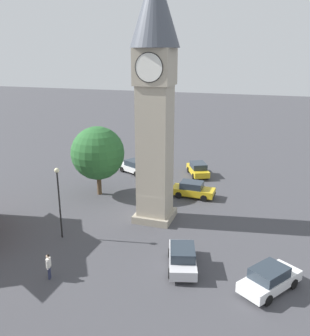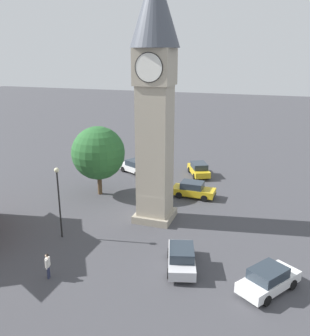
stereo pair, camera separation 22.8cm
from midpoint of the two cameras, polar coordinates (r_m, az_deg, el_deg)
The scene contains 10 objects.
ground_plane at distance 31.48m, azimuth 0.21°, elevation -7.84°, with size 200.00×200.00×0.00m, color #424247.
clock_tower at distance 28.51m, azimuth 0.24°, elevation 13.66°, with size 3.71×3.71×19.81m.
car_blue_kerb at distance 35.89m, azimuth 6.13°, elevation -3.35°, with size 4.16×1.88×1.53m.
car_silver_kerb at distance 42.16m, azimuth 6.96°, elevation -0.17°, with size 3.36×4.45×1.53m.
car_red_corner at distance 42.84m, azimuth -2.93°, elevation 0.23°, with size 4.44×3.38×1.53m.
car_white_side at distance 23.54m, azimuth 17.49°, elevation -16.13°, with size 3.72×4.36×1.53m.
car_black_far at distance 24.64m, azimuth 4.39°, elevation -13.64°, with size 2.78×4.44×1.53m.
pedestrian at distance 24.36m, azimuth -16.04°, elevation -14.06°, with size 0.31×0.54×1.69m.
tree at distance 35.80m, azimuth -8.60°, elevation 2.30°, with size 5.15×5.15×6.79m.
lamp_post at distance 27.96m, azimuth -14.51°, elevation -3.65°, with size 0.36×0.36×5.55m.
Camera 2 is at (9.12, -26.94, 13.50)m, focal length 39.32 mm.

